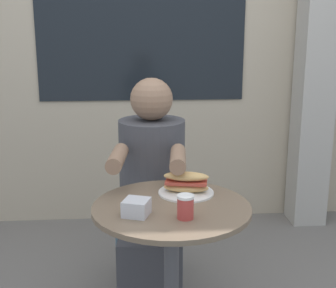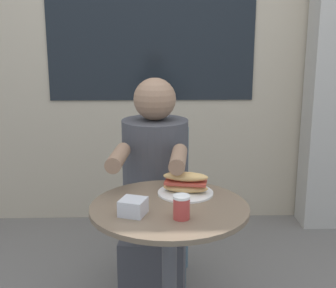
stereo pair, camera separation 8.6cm
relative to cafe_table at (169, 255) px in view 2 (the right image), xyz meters
name	(u,v)px [view 2 (the right image)]	position (x,y,z in m)	size (l,w,h in m)	color
storefront_wall	(162,30)	(0.00, 1.71, 0.86)	(8.00, 0.09, 2.80)	#B7A88E
lattice_pillar	(328,60)	(1.14, 1.53, 0.66)	(0.24, 0.24, 2.40)	#B2ADA3
cafe_table	(169,255)	(0.00, 0.00, 0.00)	(0.62, 0.62, 0.76)	brown
diner_chair	(157,190)	(-0.04, 0.83, -0.02)	(0.42, 0.42, 0.87)	slate
seated_diner	(155,213)	(-0.06, 0.49, -0.02)	(0.37, 0.60, 1.19)	#424247
sandwich_on_plate	(186,185)	(0.07, 0.13, 0.25)	(0.23, 0.23, 0.09)	white
drink_cup	(182,207)	(0.04, -0.13, 0.26)	(0.06, 0.06, 0.09)	#B73D38
napkin_box	(133,207)	(-0.14, -0.08, 0.24)	(0.11, 0.11, 0.06)	silver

